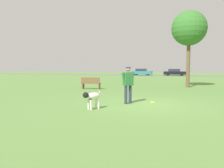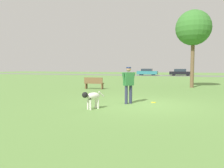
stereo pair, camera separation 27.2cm
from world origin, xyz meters
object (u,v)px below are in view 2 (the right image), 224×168
person (129,82)px  dog (92,97)px  parked_car_black (181,72)px  parked_car_teal (147,72)px  frisbee (153,102)px  park_bench (94,83)px  tree_mid_center (193,28)px

person → dog: bearing=-171.0°
dog → parked_car_black: parked_car_black is taller
person → parked_car_teal: size_ratio=0.40×
frisbee → park_bench: park_bench is taller
person → parked_car_black: person is taller
frisbee → tree_mid_center: size_ratio=0.04×
person → parked_car_teal: (-5.56, 33.53, -0.29)m
person → frisbee: size_ratio=7.26×
tree_mid_center → parked_car_black: size_ratio=1.43×
person → tree_mid_center: tree_mid_center is taller
parked_car_teal → frisbee: bearing=-79.6°
frisbee → dog: bearing=-129.4°
tree_mid_center → parked_car_teal: tree_mid_center is taller
parked_car_teal → park_bench: 28.20m
frisbee → parked_car_teal: (-6.53, 32.87, 0.63)m
parked_car_black → tree_mid_center: bearing=-87.8°
parked_car_black → frisbee: bearing=-91.8°
person → parked_car_teal: person is taller
frisbee → park_bench: size_ratio=0.15×
person → dog: size_ratio=1.63×
tree_mid_center → parked_car_black: tree_mid_center is taller
person → park_bench: (-4.10, 5.37, -0.48)m
parked_car_teal → parked_car_black: parked_car_teal is taller
parked_car_black → person: bearing=-93.4°
parked_car_teal → parked_car_black: 6.25m
parked_car_black → dog: bearing=-94.9°
tree_mid_center → park_bench: (-6.70, -3.61, -4.09)m
person → frisbee: (0.97, 0.66, -0.92)m
person → parked_car_black: (0.69, 33.68, -0.30)m
parked_car_teal → parked_car_black: size_ratio=0.95×
dog → tree_mid_center: bearing=-172.0°
parked_car_teal → tree_mid_center: bearing=-72.5°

